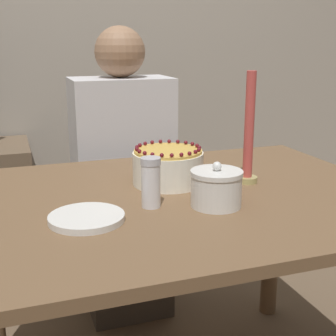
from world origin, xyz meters
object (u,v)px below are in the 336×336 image
person_man_blue_shirt (124,194)px  cake (168,167)px  sugar_shaker (151,182)px  sugar_bowl (216,188)px  candle (249,137)px

person_man_blue_shirt → cake: bearing=90.7°
cake → sugar_shaker: 0.21m
sugar_bowl → candle: 0.26m
sugar_shaker → person_man_blue_shirt: bearing=82.0°
cake → sugar_bowl: (0.05, -0.23, -0.00)m
sugar_shaker → person_man_blue_shirt: size_ratio=0.11×
sugar_bowl → candle: candle is taller
sugar_shaker → candle: bearing=18.1°
sugar_bowl → sugar_shaker: bearing=163.0°
candle → person_man_blue_shirt: 0.75m
cake → person_man_blue_shirt: 0.61m
candle → sugar_shaker: bearing=-161.9°
cake → sugar_shaker: (-0.11, -0.18, 0.01)m
sugar_shaker → candle: size_ratio=0.39×
sugar_bowl → candle: bearing=42.1°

